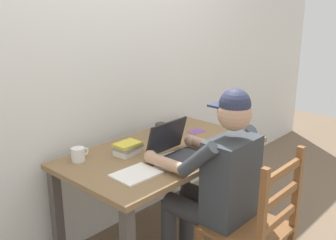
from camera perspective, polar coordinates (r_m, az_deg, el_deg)
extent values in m
cube|color=silver|center=(2.84, -7.66, 9.08)|extent=(6.00, 0.04, 2.60)
cube|color=olive|center=(2.66, -0.59, -4.61)|extent=(1.38, 0.78, 0.03)
cube|color=#4C4742|center=(3.10, 12.34, -9.04)|extent=(0.06, 0.06, 0.69)
cube|color=#4C4742|center=(2.70, -15.68, -13.52)|extent=(0.06, 0.06, 0.69)
cube|color=#4C4742|center=(3.45, 2.58, -5.85)|extent=(0.06, 0.06, 0.69)
cube|color=#33383D|center=(2.31, 9.10, -8.54)|extent=(0.34, 0.20, 0.50)
sphere|color=tan|center=(2.17, 9.58, 0.92)|extent=(0.19, 0.19, 0.19)
sphere|color=#282D47|center=(2.15, 9.65, 2.25)|extent=(0.17, 0.17, 0.17)
cube|color=#282D47|center=(2.20, 7.77, 2.17)|extent=(0.13, 0.10, 0.01)
cylinder|color=#38383D|center=(2.46, 3.65, -13.17)|extent=(0.13, 0.40, 0.13)
cylinder|color=#38383D|center=(2.59, 6.21, -11.63)|extent=(0.13, 0.40, 0.13)
cylinder|color=#38383D|center=(2.69, 0.11, -15.87)|extent=(0.10, 0.10, 0.45)
cylinder|color=#38383D|center=(2.81, 2.67, -14.38)|extent=(0.10, 0.10, 0.45)
cylinder|color=#33383D|center=(2.14, 4.30, -5.74)|extent=(0.10, 0.25, 0.24)
cylinder|color=tan|center=(2.31, -0.25, -6.28)|extent=(0.07, 0.28, 0.07)
sphere|color=tan|center=(2.41, -2.55, -5.31)|extent=(0.08, 0.08, 0.08)
cylinder|color=#33383D|center=(2.45, 10.12, -2.97)|extent=(0.10, 0.25, 0.24)
cylinder|color=tan|center=(2.60, 5.75, -3.65)|extent=(0.07, 0.28, 0.07)
sphere|color=tan|center=(2.67, 3.22, -3.00)|extent=(0.08, 0.08, 0.08)
cube|color=brown|center=(2.38, 11.28, -14.98)|extent=(0.42, 0.42, 0.02)
cube|color=brown|center=(2.72, 9.64, -16.02)|extent=(0.04, 0.04, 0.43)
cube|color=brown|center=(2.34, 18.14, -9.18)|extent=(0.04, 0.04, 0.48)
cube|color=brown|center=(2.03, 13.49, -12.97)|extent=(0.04, 0.04, 0.48)
cube|color=brown|center=(2.24, 15.74, -13.67)|extent=(0.36, 0.02, 0.04)
cube|color=brown|center=(2.17, 16.04, -10.49)|extent=(0.36, 0.02, 0.04)
cube|color=brown|center=(2.11, 16.35, -7.11)|extent=(0.36, 0.02, 0.04)
cube|color=#232328|center=(2.48, 2.23, -5.66)|extent=(0.33, 0.23, 0.02)
cube|color=#38383D|center=(2.48, 2.24, -5.46)|extent=(0.29, 0.17, 0.00)
cube|color=#232328|center=(2.53, -0.23, -2.43)|extent=(0.33, 0.07, 0.21)
cube|color=#99A8B2|center=(2.53, -0.23, -2.43)|extent=(0.29, 0.05, 0.18)
ellipsoid|color=#232328|center=(2.69, 5.47, -3.66)|extent=(0.06, 0.10, 0.03)
cylinder|color=white|center=(2.52, -12.87, -4.88)|extent=(0.08, 0.08, 0.09)
torus|color=white|center=(2.55, -11.89, -4.47)|extent=(0.05, 0.01, 0.05)
cylinder|color=#38281E|center=(2.90, -1.10, -1.37)|extent=(0.08, 0.08, 0.09)
torus|color=#38281E|center=(2.93, -0.43, -1.05)|extent=(0.05, 0.01, 0.05)
cube|color=white|center=(2.58, -5.89, -4.58)|extent=(0.17, 0.13, 0.03)
cube|color=gray|center=(2.58, -5.75, -3.86)|extent=(0.19, 0.14, 0.03)
cube|color=gold|center=(2.56, -5.90, -3.50)|extent=(0.16, 0.12, 0.02)
cube|color=white|center=(2.42, 0.64, -6.29)|extent=(0.24, 0.21, 0.01)
cube|color=white|center=(2.29, -4.65, -7.80)|extent=(0.26, 0.21, 0.01)
cube|color=silver|center=(2.50, -0.22, -5.62)|extent=(0.26, 0.21, 0.01)
cube|color=#7A4293|center=(3.01, 4.11, -1.66)|extent=(0.14, 0.10, 0.00)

